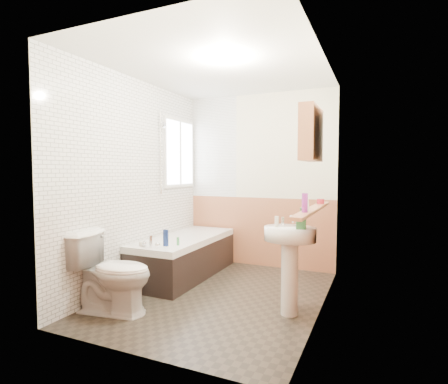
{
  "coord_description": "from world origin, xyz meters",
  "views": [
    {
      "loc": [
        1.61,
        -3.46,
        1.38
      ],
      "look_at": [
        0.0,
        0.15,
        1.15
      ],
      "focal_mm": 28.0,
      "sensor_mm": 36.0,
      "label": 1
    }
  ],
  "objects": [
    {
      "name": "wall_back",
      "position": [
        0.0,
        1.41,
        1.25
      ],
      "size": [
        2.2,
        0.02,
        2.5
      ],
      "primitive_type": "cube",
      "color": "beige",
      "rests_on": "ground"
    },
    {
      "name": "wainscot_front",
      "position": [
        0.0,
        -1.39,
        0.5
      ],
      "size": [
        2.2,
        0.01,
        1.0
      ],
      "primitive_type": "cube",
      "color": "#B56F4A",
      "rests_on": "wall_front"
    },
    {
      "name": "tile_return_back",
      "position": [
        -0.73,
        1.39,
        1.75
      ],
      "size": [
        0.75,
        0.01,
        1.5
      ],
      "primitive_type": "cube",
      "color": "white",
      "rests_on": "wall_back"
    },
    {
      "name": "wainscot_back",
      "position": [
        0.0,
        1.39,
        0.5
      ],
      "size": [
        2.2,
        0.01,
        1.0
      ],
      "primitive_type": "cube",
      "color": "#B56F4A",
      "rests_on": "wall_back"
    },
    {
      "name": "shower_riser",
      "position": [
        -1.04,
        0.44,
        1.73
      ],
      "size": [
        0.1,
        0.07,
        1.1
      ],
      "color": "silver",
      "rests_on": "wall_left"
    },
    {
      "name": "ceiling",
      "position": [
        0.0,
        0.0,
        2.5
      ],
      "size": [
        2.8,
        2.8,
        0.0
      ],
      "primitive_type": "plane",
      "rotation": [
        3.14,
        0.0,
        0.0
      ],
      "color": "white",
      "rests_on": "ground"
    },
    {
      "name": "window",
      "position": [
        -1.06,
        0.95,
        1.65
      ],
      "size": [
        0.03,
        0.79,
        0.99
      ],
      "color": "white",
      "rests_on": "wall_left"
    },
    {
      "name": "foam_can",
      "position": [
        1.04,
        -0.51,
        1.12
      ],
      "size": [
        0.06,
        0.06,
        0.16
      ],
      "primitive_type": "cylinder",
      "rotation": [
        0.0,
        0.0,
        0.18
      ],
      "color": "purple",
      "rests_on": "pine_shelf"
    },
    {
      "name": "cream_jar",
      "position": [
        -0.87,
        -0.21,
        0.55
      ],
      "size": [
        0.09,
        0.09,
        0.05
      ],
      "primitive_type": "cylinder",
      "rotation": [
        0.0,
        0.0,
        -0.09
      ],
      "color": "silver",
      "rests_on": "bathtub"
    },
    {
      "name": "green_bottle",
      "position": [
        1.04,
        -0.4,
        1.14
      ],
      "size": [
        0.04,
        0.04,
        0.2
      ],
      "primitive_type": "cone",
      "rotation": [
        0.0,
        0.0,
        -0.12
      ],
      "color": "silver",
      "rests_on": "pine_shelf"
    },
    {
      "name": "medicine_cabinet",
      "position": [
        1.01,
        -0.12,
        1.73
      ],
      "size": [
        0.14,
        0.56,
        0.51
      ],
      "color": "#B56F4A",
      "rests_on": "wall_right"
    },
    {
      "name": "bathtub",
      "position": [
        -0.73,
        0.5,
        0.27
      ],
      "size": [
        0.7,
        1.69,
        0.66
      ],
      "color": "black",
      "rests_on": "floor"
    },
    {
      "name": "wall_left",
      "position": [
        -1.11,
        0.0,
        1.25
      ],
      "size": [
        0.02,
        2.8,
        2.5
      ],
      "primitive_type": "cube",
      "color": "beige",
      "rests_on": "ground"
    },
    {
      "name": "black_jar",
      "position": [
        1.04,
        0.35,
        1.06
      ],
      "size": [
        0.1,
        0.1,
        0.05
      ],
      "primitive_type": "cylinder",
      "rotation": [
        0.0,
        0.0,
        0.28
      ],
      "color": "maroon",
      "rests_on": "pine_shelf"
    },
    {
      "name": "sink",
      "position": [
        0.84,
        -0.18,
        0.61
      ],
      "size": [
        0.5,
        0.4,
        0.96
      ],
      "rotation": [
        0.0,
        0.0,
        -0.0
      ],
      "color": "white",
      "rests_on": "floor"
    },
    {
      "name": "wall_front",
      "position": [
        0.0,
        -1.41,
        1.25
      ],
      "size": [
        2.2,
        0.02,
        2.5
      ],
      "primitive_type": "cube",
      "color": "beige",
      "rests_on": "ground"
    },
    {
      "name": "blue_gel",
      "position": [
        -0.62,
        -0.11,
        0.62
      ],
      "size": [
        0.06,
        0.04,
        0.19
      ],
      "primitive_type": "cube",
      "rotation": [
        0.0,
        0.0,
        -0.09
      ],
      "color": "navy",
      "rests_on": "bathtub"
    },
    {
      "name": "wainscot_right",
      "position": [
        1.09,
        0.0,
        0.5
      ],
      "size": [
        0.01,
        2.8,
        1.0
      ],
      "primitive_type": "cube",
      "color": "#B56F4A",
      "rests_on": "wall_right"
    },
    {
      "name": "orange_bottle",
      "position": [
        -0.52,
        -0.01,
        0.57
      ],
      "size": [
        0.04,
        0.04,
        0.09
      ],
      "primitive_type": "cylinder",
      "rotation": [
        0.0,
        0.0,
        -0.18
      ],
      "color": "#388447",
      "rests_on": "bathtub"
    },
    {
      "name": "clear_bottle",
      "position": [
        0.72,
        -0.23,
        0.9
      ],
      "size": [
        0.04,
        0.04,
        0.1
      ],
      "primitive_type": "cylinder",
      "rotation": [
        0.0,
        0.0,
        0.04
      ],
      "color": "silver",
      "rests_on": "sink"
    },
    {
      "name": "pine_shelf",
      "position": [
        1.04,
        -0.11,
        1.02
      ],
      "size": [
        0.1,
        1.53,
        0.03
      ],
      "primitive_type": "cube",
      "color": "#B56F4A",
      "rests_on": "wall_right"
    },
    {
      "name": "floor",
      "position": [
        0.0,
        0.0,
        0.0
      ],
      "size": [
        2.8,
        2.8,
        0.0
      ],
      "primitive_type": "plane",
      "color": "black",
      "rests_on": "ground"
    },
    {
      "name": "tile_cladding_left",
      "position": [
        -1.09,
        0.0,
        1.25
      ],
      "size": [
        0.01,
        2.8,
        2.5
      ],
      "primitive_type": "cube",
      "color": "white",
      "rests_on": "wall_left"
    },
    {
      "name": "wall_right",
      "position": [
        1.11,
        0.0,
        1.25
      ],
      "size": [
        0.02,
        2.8,
        2.5
      ],
      "primitive_type": "cube",
      "color": "beige",
      "rests_on": "ground"
    },
    {
      "name": "soap_bottle",
      "position": [
        0.96,
        -0.25,
        0.9
      ],
      "size": [
        0.14,
        0.22,
        0.09
      ],
      "primitive_type": "imported",
      "rotation": [
        0.0,
        0.0,
        0.28
      ],
      "color": "#388447",
      "rests_on": "sink"
    },
    {
      "name": "toilet",
      "position": [
        -0.76,
        -0.84,
        0.39
      ],
      "size": [
        0.86,
        0.56,
        0.79
      ],
      "primitive_type": "imported",
      "rotation": [
        0.0,
        0.0,
        1.72
      ],
      "color": "white",
      "rests_on": "floor"
    }
  ]
}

